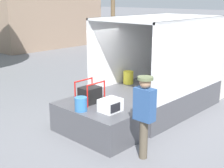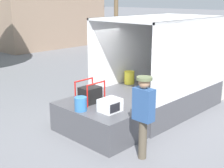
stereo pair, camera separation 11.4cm
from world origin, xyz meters
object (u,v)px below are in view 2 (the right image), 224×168
microwave (110,105)px  portable_generator (91,94)px  box_truck (187,72)px  worker_person (144,109)px  orange_bucket (81,104)px

microwave → portable_generator: (0.14, 0.84, 0.06)m
microwave → portable_generator: 0.85m
box_truck → microwave: box_truck is taller
box_truck → portable_generator: (-4.11, 0.35, 0.04)m
portable_generator → microwave: bearing=-99.2°
box_truck → portable_generator: bearing=175.1°
box_truck → worker_person: box_truck is taller
box_truck → worker_person: size_ratio=3.21×
portable_generator → worker_person: worker_person is taller
box_truck → orange_bucket: 4.70m
box_truck → microwave: size_ratio=11.72×
worker_person → portable_generator: bearing=82.3°
box_truck → orange_bucket: size_ratio=17.40×
orange_bucket → worker_person: (0.32, -1.65, 0.21)m
microwave → orange_bucket: orange_bucket is taller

